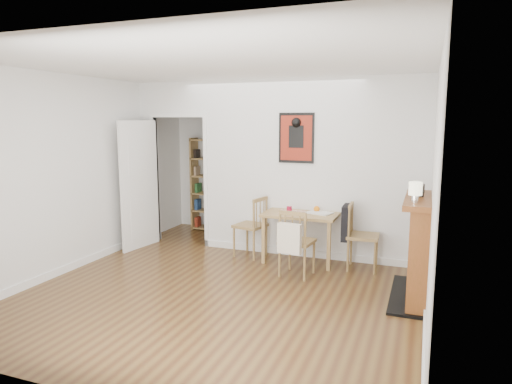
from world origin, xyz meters
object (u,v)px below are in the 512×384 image
at_px(fireplace, 420,245).
at_px(ceramic_jar_a, 419,191).
at_px(chair_left, 250,226).
at_px(mantel_lamp, 415,190).
at_px(dining_table, 301,219).
at_px(bookshelf, 211,185).
at_px(notebook, 320,213).
at_px(chair_right, 362,236).
at_px(red_glass, 289,210).
at_px(chair_front, 297,242).
at_px(orange_fruit, 317,209).
at_px(ceramic_jar_b, 421,188).

xyz_separation_m(fireplace, ceramic_jar_a, (-0.04, 0.06, 0.61)).
bearing_deg(chair_left, ceramic_jar_a, -18.66).
height_order(fireplace, mantel_lamp, mantel_lamp).
bearing_deg(dining_table, bookshelf, 148.18).
bearing_deg(notebook, ceramic_jar_a, -32.93).
distance_m(chair_right, mantel_lamp, 1.57).
distance_m(fireplace, notebook, 1.64).
relative_size(bookshelf, ceramic_jar_a, 13.16).
height_order(dining_table, red_glass, red_glass).
height_order(chair_left, red_glass, chair_left).
distance_m(mantel_lamp, ceramic_jar_a, 0.42).
bearing_deg(notebook, chair_front, -102.15).
bearing_deg(orange_fruit, mantel_lamp, -45.18).
xyz_separation_m(dining_table, chair_right, (0.86, -0.05, -0.16)).
relative_size(dining_table, orange_fruit, 11.96).
relative_size(chair_right, fireplace, 0.72).
height_order(chair_left, ceramic_jar_a, ceramic_jar_a).
bearing_deg(chair_right, red_glass, -179.52).
height_order(fireplace, ceramic_jar_b, ceramic_jar_b).
bearing_deg(bookshelf, chair_front, -41.05).
relative_size(bookshelf, ceramic_jar_b, 16.24).
distance_m(chair_left, red_glass, 0.69).
relative_size(chair_right, red_glass, 9.53).
xyz_separation_m(fireplace, orange_fruit, (-1.42, 0.99, 0.14)).
bearing_deg(mantel_lamp, ceramic_jar_b, 86.15).
bearing_deg(ceramic_jar_b, orange_fruit, 155.12).
bearing_deg(ceramic_jar_b, chair_front, -175.86).
xyz_separation_m(chair_front, fireplace, (1.50, -0.24, 0.17)).
relative_size(ceramic_jar_a, ceramic_jar_b, 1.23).
bearing_deg(mantel_lamp, fireplace, 77.87).
distance_m(dining_table, orange_fruit, 0.27).
bearing_deg(chair_left, orange_fruit, 8.55).
distance_m(bookshelf, red_glass, 2.30).
xyz_separation_m(chair_left, notebook, (1.03, 0.06, 0.27)).
bearing_deg(dining_table, red_glass, -159.79).
height_order(red_glass, notebook, red_glass).
height_order(chair_right, notebook, chair_right).
distance_m(chair_left, fireplace, 2.53).
height_order(dining_table, fireplace, fireplace).
xyz_separation_m(chair_front, ceramic_jar_a, (1.46, -0.18, 0.78)).
height_order(red_glass, mantel_lamp, mantel_lamp).
relative_size(bookshelf, notebook, 5.03).
distance_m(bookshelf, ceramic_jar_b, 4.04).
xyz_separation_m(chair_right, ceramic_jar_a, (0.71, -0.74, 0.76)).
bearing_deg(orange_fruit, notebook, -53.32).
xyz_separation_m(dining_table, ceramic_jar_a, (1.57, -0.79, 0.60)).
bearing_deg(fireplace, ceramic_jar_b, 94.75).
relative_size(chair_left, ceramic_jar_a, 7.01).
height_order(chair_front, red_glass, chair_front).
distance_m(dining_table, bookshelf, 2.41).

